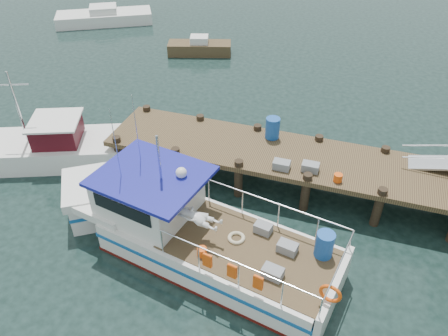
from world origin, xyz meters
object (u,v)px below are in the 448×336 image
(lobster_boat, at_px, (184,228))
(moored_rowboat, at_px, (200,47))
(work_boat, at_px, (41,147))
(moored_a, at_px, (104,17))

(lobster_boat, xyz_separation_m, moored_rowboat, (-5.52, 15.64, -0.48))
(moored_rowboat, bearing_deg, lobster_boat, -57.91)
(work_boat, relative_size, moored_a, 1.06)
(moored_a, bearing_deg, moored_rowboat, -30.47)
(lobster_boat, relative_size, moored_rowboat, 2.48)
(lobster_boat, xyz_separation_m, work_boat, (-7.59, 2.72, -0.26))
(lobster_boat, distance_m, moored_rowboat, 16.60)
(lobster_boat, height_order, work_boat, lobster_boat)
(work_boat, xyz_separation_m, moored_rowboat, (2.07, 12.93, -0.21))
(lobster_boat, relative_size, work_boat, 1.38)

